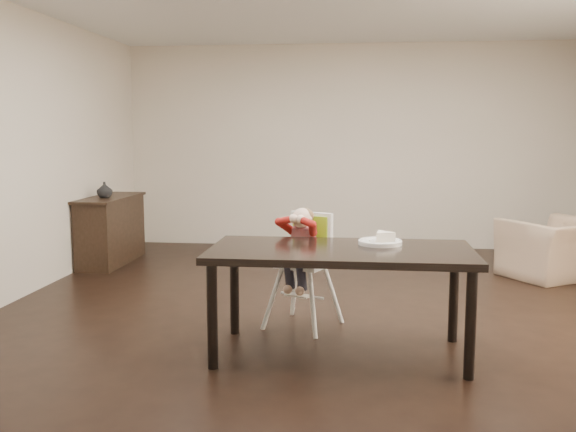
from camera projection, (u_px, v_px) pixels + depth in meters
name	position (u px, v px, depth m)	size (l,w,h in m)	color
ground	(341.00, 320.00, 5.28)	(7.00, 7.00, 0.00)	black
room_walls	(344.00, 92.00, 5.04)	(6.02, 7.02, 2.71)	beige
dining_table	(341.00, 260.00, 4.40)	(1.80, 0.90, 0.75)	black
high_chair	(305.00, 243.00, 5.06)	(0.52, 0.52, 0.95)	white
plate	(381.00, 240.00, 4.54)	(0.33, 0.33, 0.09)	white
armchair	(555.00, 239.00, 6.78)	(0.96, 0.62, 0.84)	tan
sideboard	(111.00, 230.00, 7.56)	(0.44, 1.26, 0.79)	black
vase	(105.00, 190.00, 7.36)	(0.18, 0.19, 0.18)	#99999E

